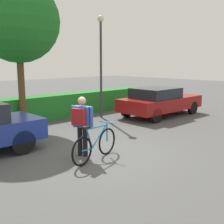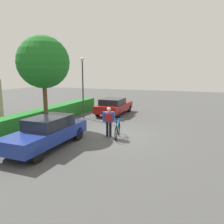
{
  "view_description": "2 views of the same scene",
  "coord_description": "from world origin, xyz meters",
  "px_view_note": "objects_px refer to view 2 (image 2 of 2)",
  "views": [
    {
      "loc": [
        -4.74,
        -5.65,
        2.5
      ],
      "look_at": [
        1.32,
        0.66,
        0.91
      ],
      "focal_mm": 44.85,
      "sensor_mm": 36.0,
      "label": 1
    },
    {
      "loc": [
        -11.06,
        -4.22,
        3.44
      ],
      "look_at": [
        0.72,
        0.29,
        1.15
      ],
      "focal_mm": 36.04,
      "sensor_mm": 36.0,
      "label": 2
    }
  ],
  "objects_px": {
    "bicycle": "(117,130)",
    "tree_kerbside": "(43,62)",
    "person_rider": "(109,119)",
    "street_lamp": "(83,80)",
    "parked_car_far": "(114,106)",
    "fire_hydrant": "(29,132)",
    "parked_car_near": "(48,132)"
  },
  "relations": [
    {
      "from": "bicycle",
      "to": "tree_kerbside",
      "type": "bearing_deg",
      "value": 84.78
    },
    {
      "from": "person_rider",
      "to": "street_lamp",
      "type": "height_order",
      "value": "street_lamp"
    },
    {
      "from": "parked_car_far",
      "to": "tree_kerbside",
      "type": "relative_size",
      "value": 0.76
    },
    {
      "from": "tree_kerbside",
      "to": "bicycle",
      "type": "bearing_deg",
      "value": -95.22
    },
    {
      "from": "bicycle",
      "to": "fire_hydrant",
      "type": "height_order",
      "value": "bicycle"
    },
    {
      "from": "tree_kerbside",
      "to": "fire_hydrant",
      "type": "bearing_deg",
      "value": -161.65
    },
    {
      "from": "parked_car_far",
      "to": "fire_hydrant",
      "type": "relative_size",
      "value": 5.19
    },
    {
      "from": "bicycle",
      "to": "street_lamp",
      "type": "relative_size",
      "value": 0.39
    },
    {
      "from": "tree_kerbside",
      "to": "parked_car_near",
      "type": "bearing_deg",
      "value": -142.06
    },
    {
      "from": "parked_car_far",
      "to": "person_rider",
      "type": "relative_size",
      "value": 2.63
    },
    {
      "from": "person_rider",
      "to": "parked_car_far",
      "type": "bearing_deg",
      "value": 18.07
    },
    {
      "from": "parked_car_far",
      "to": "street_lamp",
      "type": "distance_m",
      "value": 3.45
    },
    {
      "from": "street_lamp",
      "to": "tree_kerbside",
      "type": "relative_size",
      "value": 0.8
    },
    {
      "from": "street_lamp",
      "to": "fire_hydrant",
      "type": "bearing_deg",
      "value": -179.51
    },
    {
      "from": "person_rider",
      "to": "fire_hydrant",
      "type": "relative_size",
      "value": 1.97
    },
    {
      "from": "tree_kerbside",
      "to": "street_lamp",
      "type": "bearing_deg",
      "value": -13.15
    },
    {
      "from": "parked_car_near",
      "to": "parked_car_far",
      "type": "height_order",
      "value": "parked_car_near"
    },
    {
      "from": "tree_kerbside",
      "to": "fire_hydrant",
      "type": "relative_size",
      "value": 6.79
    },
    {
      "from": "parked_car_far",
      "to": "bicycle",
      "type": "relative_size",
      "value": 2.41
    },
    {
      "from": "street_lamp",
      "to": "person_rider",
      "type": "bearing_deg",
      "value": -137.27
    },
    {
      "from": "parked_car_near",
      "to": "fire_hydrant",
      "type": "bearing_deg",
      "value": 70.63
    },
    {
      "from": "parked_car_far",
      "to": "fire_hydrant",
      "type": "height_order",
      "value": "parked_car_far"
    },
    {
      "from": "bicycle",
      "to": "street_lamp",
      "type": "height_order",
      "value": "street_lamp"
    },
    {
      "from": "person_rider",
      "to": "bicycle",
      "type": "bearing_deg",
      "value": -81.3
    },
    {
      "from": "person_rider",
      "to": "tree_kerbside",
      "type": "height_order",
      "value": "tree_kerbside"
    },
    {
      "from": "parked_car_near",
      "to": "tree_kerbside",
      "type": "distance_m",
      "value": 5.04
    },
    {
      "from": "street_lamp",
      "to": "fire_hydrant",
      "type": "distance_m",
      "value": 6.36
    },
    {
      "from": "parked_car_near",
      "to": "bicycle",
      "type": "bearing_deg",
      "value": -42.83
    },
    {
      "from": "parked_car_far",
      "to": "street_lamp",
      "type": "xyz_separation_m",
      "value": [
        -2.18,
        1.6,
        2.15
      ]
    },
    {
      "from": "parked_car_near",
      "to": "fire_hydrant",
      "type": "height_order",
      "value": "parked_car_near"
    },
    {
      "from": "bicycle",
      "to": "person_rider",
      "type": "xyz_separation_m",
      "value": [
        -0.07,
        0.46,
        0.56
      ]
    },
    {
      "from": "person_rider",
      "to": "street_lamp",
      "type": "xyz_separation_m",
      "value": [
        3.87,
        3.58,
        1.88
      ]
    }
  ]
}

